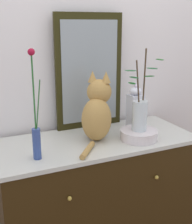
# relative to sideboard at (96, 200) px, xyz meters

# --- Properties ---
(wall_back) EXTENTS (4.40, 0.08, 2.60)m
(wall_back) POSITION_rel_sideboard_xyz_m (0.00, 0.35, 0.86)
(wall_back) COLOR silver
(wall_back) RESTS_ON ground_plane
(sideboard) EXTENTS (1.27, 0.56, 0.88)m
(sideboard) POSITION_rel_sideboard_xyz_m (0.00, 0.00, 0.00)
(sideboard) COLOR black
(sideboard) RESTS_ON ground_plane
(mirror_leaning) EXTENTS (0.48, 0.03, 0.77)m
(mirror_leaning) POSITION_rel_sideboard_xyz_m (0.06, 0.25, 0.83)
(mirror_leaning) COLOR black
(mirror_leaning) RESTS_ON sideboard
(cat_sitting) EXTENTS (0.35, 0.39, 0.43)m
(cat_sitting) POSITION_rel_sideboard_xyz_m (0.01, 0.00, 0.62)
(cat_sitting) COLOR #AF8243
(cat_sitting) RESTS_ON sideboard
(vase_slim_green) EXTENTS (0.06, 0.04, 0.59)m
(vase_slim_green) POSITION_rel_sideboard_xyz_m (-0.40, -0.13, 0.60)
(vase_slim_green) COLOR #314789
(vase_slim_green) RESTS_ON sideboard
(bowl_porcelain) EXTENTS (0.23, 0.23, 0.06)m
(bowl_porcelain) POSITION_rel_sideboard_xyz_m (0.25, -0.11, 0.47)
(bowl_porcelain) COLOR silver
(bowl_porcelain) RESTS_ON sideboard
(vase_glass_clear) EXTENTS (0.23, 0.14, 0.51)m
(vase_glass_clear) POSITION_rel_sideboard_xyz_m (0.25, -0.11, 0.61)
(vase_glass_clear) COLOR silver
(vase_glass_clear) RESTS_ON bowl_porcelain
(jar_lidded_porcelain) EXTENTS (0.09, 0.09, 0.31)m
(jar_lidded_porcelain) POSITION_rel_sideboard_xyz_m (0.33, 0.08, 0.58)
(jar_lidded_porcelain) COLOR white
(jar_lidded_porcelain) RESTS_ON sideboard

